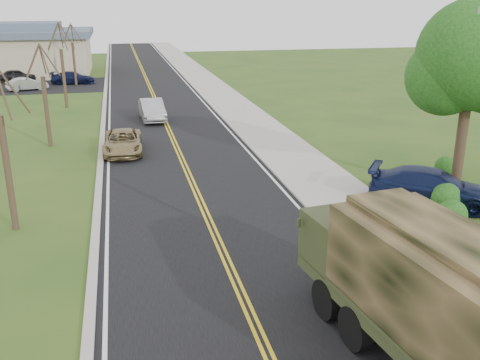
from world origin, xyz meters
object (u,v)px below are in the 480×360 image
object	(u,v)px
suv_champagne	(123,142)
pickup_navy	(433,187)
sedan_silver	(152,110)
military_truck	(420,282)

from	to	relation	value
suv_champagne	pickup_navy	bearing A→B (deg)	-39.64
pickup_navy	suv_champagne	bearing A→B (deg)	84.28
sedan_silver	pickup_navy	size ratio (longest dim) A/B	0.86
suv_champagne	sedan_silver	xyz separation A→B (m)	(2.15, 8.21, 0.10)
military_truck	suv_champagne	xyz separation A→B (m)	(-6.18, 19.57, -1.37)
pickup_navy	military_truck	bearing A→B (deg)	-178.09
sedan_silver	pickup_navy	distance (m)	21.42
military_truck	sedan_silver	xyz separation A→B (m)	(-4.03, 27.78, -1.27)
suv_champagne	pickup_navy	size ratio (longest dim) A/B	0.88
military_truck	sedan_silver	distance (m)	28.10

